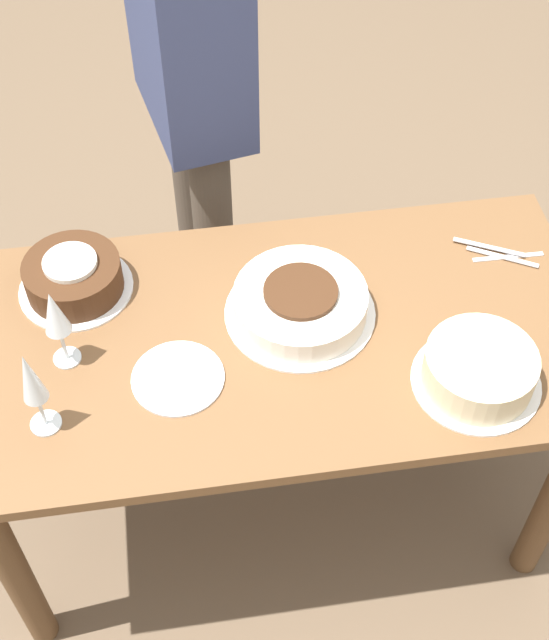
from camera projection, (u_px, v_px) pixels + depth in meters
name	position (u px, v px, depth m)	size (l,w,h in m)	color
ground_plane	(274.00, 501.00, 2.51)	(12.00, 12.00, 0.00)	brown
dining_table	(274.00, 371.00, 2.04)	(1.42, 0.70, 0.75)	brown
cake_center_white	(300.00, 303.00, 1.95)	(0.34, 0.34, 0.08)	white
cake_front_chocolate	(73.00, 277.00, 1.99)	(0.26, 0.26, 0.09)	white
cake_back_decorated	(479.00, 370.00, 1.82)	(0.27, 0.27, 0.09)	white
wine_glass_near	(55.00, 314.00, 1.79)	(0.06, 0.06, 0.21)	silver
wine_glass_far	(31.00, 380.00, 1.68)	(0.06, 0.06, 0.22)	silver
dessert_plate_right	(178.00, 378.00, 1.86)	(0.20, 0.20, 0.01)	silver
fork_pile	(500.00, 254.00, 2.09)	(0.20, 0.12, 0.01)	silver
person_cutting	(189.00, 45.00, 2.14)	(0.29, 0.43, 1.72)	#4C4238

